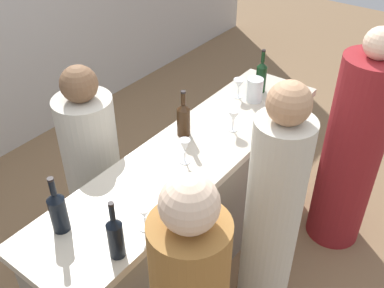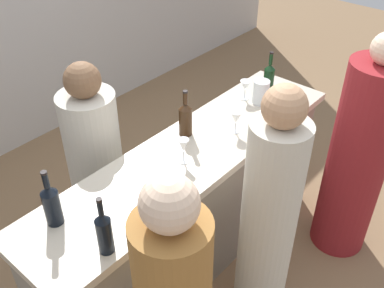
{
  "view_description": "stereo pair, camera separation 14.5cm",
  "coord_description": "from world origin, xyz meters",
  "px_view_note": "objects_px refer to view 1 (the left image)",
  "views": [
    {
      "loc": [
        -1.68,
        -1.26,
        2.54
      ],
      "look_at": [
        0.0,
        0.0,
        1.02
      ],
      "focal_mm": 41.6,
      "sensor_mm": 36.0,
      "label": 1
    },
    {
      "loc": [
        -1.59,
        -1.37,
        2.54
      ],
      "look_at": [
        0.0,
        0.0,
        1.02
      ],
      "focal_mm": 41.6,
      "sensor_mm": 36.0,
      "label": 2
    }
  ],
  "objects_px": {
    "wine_bottle_leftmost_near_black": "(58,210)",
    "wine_bottle_second_left_near_black": "(115,236)",
    "wine_bottle_second_right_dark_green": "(261,76)",
    "person_right_guest": "(352,153)",
    "wine_glass_near_center": "(233,116)",
    "person_left_guest": "(272,219)",
    "water_pitcher": "(255,90)",
    "person_server_behind": "(94,175)",
    "wine_glass_near_right": "(185,147)",
    "wine_glass_far_left": "(239,84)",
    "wine_glass_near_left": "(144,213)",
    "wine_bottle_center_amber_brown": "(183,118)"
  },
  "relations": [
    {
      "from": "person_right_guest",
      "to": "person_server_behind",
      "type": "bearing_deg",
      "value": 62.92
    },
    {
      "from": "wine_glass_near_center",
      "to": "water_pitcher",
      "type": "distance_m",
      "value": 0.41
    },
    {
      "from": "wine_bottle_second_left_near_black",
      "to": "wine_glass_near_right",
      "type": "relative_size",
      "value": 2.07
    },
    {
      "from": "wine_bottle_second_right_dark_green",
      "to": "wine_glass_near_left",
      "type": "bearing_deg",
      "value": -171.25
    },
    {
      "from": "wine_bottle_center_amber_brown",
      "to": "wine_bottle_second_right_dark_green",
      "type": "height_order",
      "value": "wine_bottle_second_right_dark_green"
    },
    {
      "from": "wine_glass_near_left",
      "to": "wine_bottle_second_right_dark_green",
      "type": "bearing_deg",
      "value": 8.75
    },
    {
      "from": "wine_glass_near_left",
      "to": "wine_glass_near_center",
      "type": "relative_size",
      "value": 0.92
    },
    {
      "from": "wine_bottle_leftmost_near_black",
      "to": "person_server_behind",
      "type": "distance_m",
      "value": 0.86
    },
    {
      "from": "wine_bottle_second_left_near_black",
      "to": "wine_glass_near_right",
      "type": "xyz_separation_m",
      "value": [
        0.71,
        0.17,
        -0.02
      ]
    },
    {
      "from": "wine_bottle_second_left_near_black",
      "to": "wine_glass_far_left",
      "type": "xyz_separation_m",
      "value": [
        1.52,
        0.32,
        -0.02
      ]
    },
    {
      "from": "wine_glass_near_right",
      "to": "person_right_guest",
      "type": "bearing_deg",
      "value": -34.66
    },
    {
      "from": "wine_bottle_second_left_near_black",
      "to": "wine_bottle_second_right_dark_green",
      "type": "xyz_separation_m",
      "value": [
        1.69,
        0.24,
        0.0
      ]
    },
    {
      "from": "wine_bottle_center_amber_brown",
      "to": "wine_bottle_second_left_near_black",
      "type": "bearing_deg",
      "value": -159.69
    },
    {
      "from": "wine_glass_near_center",
      "to": "person_left_guest",
      "type": "xyz_separation_m",
      "value": [
        -0.35,
        -0.49,
        -0.31
      ]
    },
    {
      "from": "wine_glass_near_center",
      "to": "person_right_guest",
      "type": "height_order",
      "value": "person_right_guest"
    },
    {
      "from": "person_right_guest",
      "to": "wine_bottle_second_left_near_black",
      "type": "bearing_deg",
      "value": 95.01
    },
    {
      "from": "wine_bottle_second_right_dark_green",
      "to": "wine_bottle_leftmost_near_black",
      "type": "bearing_deg",
      "value": 177.19
    },
    {
      "from": "wine_bottle_center_amber_brown",
      "to": "wine_glass_near_center",
      "type": "distance_m",
      "value": 0.31
    },
    {
      "from": "wine_glass_near_center",
      "to": "person_server_behind",
      "type": "distance_m",
      "value": 0.99
    },
    {
      "from": "wine_bottle_second_left_near_black",
      "to": "wine_glass_near_left",
      "type": "relative_size",
      "value": 2.33
    },
    {
      "from": "wine_bottle_leftmost_near_black",
      "to": "water_pitcher",
      "type": "bearing_deg",
      "value": -4.29
    },
    {
      "from": "person_left_guest",
      "to": "person_right_guest",
      "type": "xyz_separation_m",
      "value": [
        0.88,
        -0.13,
        -0.01
      ]
    },
    {
      "from": "person_right_guest",
      "to": "person_server_behind",
      "type": "distance_m",
      "value": 1.72
    },
    {
      "from": "wine_glass_far_left",
      "to": "person_left_guest",
      "type": "bearing_deg",
      "value": -136.45
    },
    {
      "from": "wine_bottle_second_left_near_black",
      "to": "wine_bottle_leftmost_near_black",
      "type": "bearing_deg",
      "value": 98.29
    },
    {
      "from": "wine_glass_near_left",
      "to": "water_pitcher",
      "type": "xyz_separation_m",
      "value": [
        1.35,
        0.2,
        -0.01
      ]
    },
    {
      "from": "wine_bottle_leftmost_near_black",
      "to": "person_left_guest",
      "type": "xyz_separation_m",
      "value": [
        0.85,
        -0.69,
        -0.32
      ]
    },
    {
      "from": "wine_bottle_leftmost_near_black",
      "to": "wine_bottle_center_amber_brown",
      "type": "distance_m",
      "value": 0.98
    },
    {
      "from": "wine_bottle_center_amber_brown",
      "to": "wine_glass_far_left",
      "type": "bearing_deg",
      "value": -2.38
    },
    {
      "from": "wine_glass_near_center",
      "to": "water_pitcher",
      "type": "xyz_separation_m",
      "value": [
        0.4,
        0.08,
        -0.02
      ]
    },
    {
      "from": "wine_glass_near_center",
      "to": "wine_glass_near_right",
      "type": "height_order",
      "value": "wine_glass_near_right"
    },
    {
      "from": "wine_bottle_second_left_near_black",
      "to": "wine_glass_near_right",
      "type": "distance_m",
      "value": 0.73
    },
    {
      "from": "wine_glass_near_center",
      "to": "wine_glass_far_left",
      "type": "xyz_separation_m",
      "value": [
        0.38,
        0.19,
        -0.0
      ]
    },
    {
      "from": "wine_bottle_center_amber_brown",
      "to": "wine_glass_far_left",
      "type": "xyz_separation_m",
      "value": [
        0.6,
        -0.02,
        -0.02
      ]
    },
    {
      "from": "wine_glass_far_left",
      "to": "person_server_behind",
      "type": "height_order",
      "value": "person_server_behind"
    },
    {
      "from": "wine_glass_near_left",
      "to": "wine_glass_far_left",
      "type": "bearing_deg",
      "value": 13.14
    },
    {
      "from": "wine_bottle_center_amber_brown",
      "to": "wine_glass_far_left",
      "type": "height_order",
      "value": "wine_bottle_center_amber_brown"
    },
    {
      "from": "wine_bottle_leftmost_near_black",
      "to": "wine_bottle_second_left_near_black",
      "type": "relative_size",
      "value": 1.0
    },
    {
      "from": "wine_glass_near_right",
      "to": "person_left_guest",
      "type": "bearing_deg",
      "value": -81.09
    },
    {
      "from": "wine_bottle_second_left_near_black",
      "to": "wine_bottle_second_right_dark_green",
      "type": "distance_m",
      "value": 1.71
    },
    {
      "from": "wine_glass_far_left",
      "to": "water_pitcher",
      "type": "distance_m",
      "value": 0.12
    },
    {
      "from": "wine_glass_near_left",
      "to": "wine_glass_near_right",
      "type": "xyz_separation_m",
      "value": [
        0.52,
        0.16,
        0.01
      ]
    },
    {
      "from": "wine_bottle_second_left_near_black",
      "to": "wine_bottle_second_right_dark_green",
      "type": "relative_size",
      "value": 0.99
    },
    {
      "from": "wine_glass_near_center",
      "to": "person_left_guest",
      "type": "distance_m",
      "value": 0.68
    },
    {
      "from": "wine_bottle_center_amber_brown",
      "to": "person_left_guest",
      "type": "distance_m",
      "value": 0.79
    },
    {
      "from": "wine_glass_far_left",
      "to": "person_right_guest",
      "type": "height_order",
      "value": "person_right_guest"
    },
    {
      "from": "wine_bottle_second_left_near_black",
      "to": "person_right_guest",
      "type": "height_order",
      "value": "person_right_guest"
    },
    {
      "from": "person_server_behind",
      "to": "wine_bottle_second_left_near_black",
      "type": "bearing_deg",
      "value": -36.65
    },
    {
      "from": "water_pitcher",
      "to": "person_server_behind",
      "type": "bearing_deg",
      "value": 149.79
    },
    {
      "from": "wine_glass_near_left",
      "to": "person_left_guest",
      "type": "relative_size",
      "value": 0.08
    }
  ]
}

